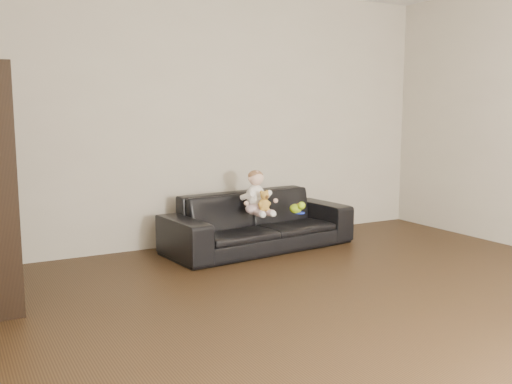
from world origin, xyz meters
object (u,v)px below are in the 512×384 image
toy_green (296,209)px  toy_rattle (298,208)px  teddy_bear (264,201)px  toy_blue_disc (300,213)px  sofa (259,221)px  baby (257,195)px

toy_green → toy_rattle: 0.14m
teddy_bear → toy_blue_disc: 0.42m
sofa → toy_green: (0.29, -0.22, 0.13)m
sofa → toy_blue_disc: size_ratio=19.84×
baby → toy_rattle: bearing=-2.3°
toy_rattle → toy_blue_disc: (-0.06, -0.12, -0.03)m
baby → teddy_bear: bearing=-85.2°
teddy_bear → toy_rattle: size_ratio=2.99×
teddy_bear → toy_rattle: (0.46, 0.11, -0.12)m
sofa → baby: baby is taller
baby → toy_rattle: 0.49m
baby → toy_rattle: baby is taller
sofa → toy_green: 0.39m
toy_rattle → teddy_bear: bearing=-166.5°
toy_green → toy_blue_disc: toy_green is taller
teddy_bear → toy_green: teddy_bear is taller
sofa → toy_blue_disc: (0.32, -0.24, 0.09)m
baby → toy_blue_disc: size_ratio=4.51×
toy_rattle → sofa: bearing=162.2°
sofa → toy_green: bearing=-43.8°
baby → teddy_bear: size_ratio=2.14×
baby → toy_green: bearing=-17.6°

